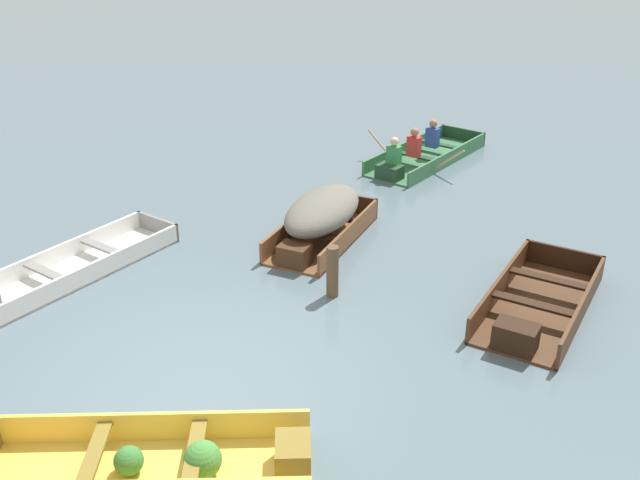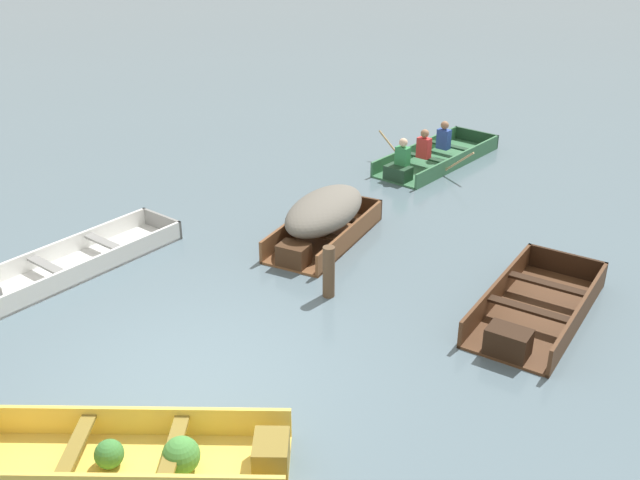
{
  "view_description": "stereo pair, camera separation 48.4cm",
  "coord_description": "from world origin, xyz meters",
  "px_view_note": "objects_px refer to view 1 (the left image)",
  "views": [
    {
      "loc": [
        2.9,
        -6.56,
        5.32
      ],
      "look_at": [
        0.7,
        3.53,
        0.35
      ],
      "focal_mm": 40.0,
      "sensor_mm": 36.0,
      "label": 1
    },
    {
      "loc": [
        3.37,
        -6.44,
        5.32
      ],
      "look_at": [
        0.7,
        3.53,
        0.35
      ],
      "focal_mm": 40.0,
      "sensor_mm": 36.0,
      "label": 2
    }
  ],
  "objects_px": {
    "rowboat_green_with_crew": "(422,155)",
    "dinghy_yellow_foreground": "(165,464)",
    "skiff_dark_varnish_near_moored": "(537,306)",
    "skiff_white_mid_moored": "(68,270)",
    "skiff_wooden_brown_far_moored": "(322,215)",
    "mooring_post": "(332,272)"
  },
  "relations": [
    {
      "from": "rowboat_green_with_crew",
      "to": "dinghy_yellow_foreground",
      "type": "bearing_deg",
      "value": -99.73
    },
    {
      "from": "skiff_dark_varnish_near_moored",
      "to": "skiff_white_mid_moored",
      "type": "xyz_separation_m",
      "value": [
        -7.04,
        -0.39,
        -0.03
      ]
    },
    {
      "from": "skiff_wooden_brown_far_moored",
      "to": "rowboat_green_with_crew",
      "type": "relative_size",
      "value": 0.75
    },
    {
      "from": "skiff_dark_varnish_near_moored",
      "to": "mooring_post",
      "type": "height_order",
      "value": "mooring_post"
    },
    {
      "from": "dinghy_yellow_foreground",
      "to": "skiff_dark_varnish_near_moored",
      "type": "height_order",
      "value": "dinghy_yellow_foreground"
    },
    {
      "from": "dinghy_yellow_foreground",
      "to": "rowboat_green_with_crew",
      "type": "xyz_separation_m",
      "value": [
        1.72,
        10.06,
        0.04
      ]
    },
    {
      "from": "mooring_post",
      "to": "rowboat_green_with_crew",
      "type": "bearing_deg",
      "value": 82.76
    },
    {
      "from": "skiff_dark_varnish_near_moored",
      "to": "rowboat_green_with_crew",
      "type": "height_order",
      "value": "rowboat_green_with_crew"
    },
    {
      "from": "skiff_wooden_brown_far_moored",
      "to": "mooring_post",
      "type": "xyz_separation_m",
      "value": [
        0.54,
        -1.8,
        -0.08
      ]
    },
    {
      "from": "dinghy_yellow_foreground",
      "to": "rowboat_green_with_crew",
      "type": "bearing_deg",
      "value": 80.27
    },
    {
      "from": "skiff_white_mid_moored",
      "to": "mooring_post",
      "type": "relative_size",
      "value": 4.47
    },
    {
      "from": "rowboat_green_with_crew",
      "to": "mooring_post",
      "type": "distance_m",
      "value": 6.19
    },
    {
      "from": "skiff_wooden_brown_far_moored",
      "to": "mooring_post",
      "type": "relative_size",
      "value": 3.36
    },
    {
      "from": "mooring_post",
      "to": "skiff_dark_varnish_near_moored",
      "type": "bearing_deg",
      "value": 1.97
    },
    {
      "from": "mooring_post",
      "to": "dinghy_yellow_foreground",
      "type": "bearing_deg",
      "value": -103.53
    },
    {
      "from": "dinghy_yellow_foreground",
      "to": "rowboat_green_with_crew",
      "type": "height_order",
      "value": "rowboat_green_with_crew"
    },
    {
      "from": "skiff_dark_varnish_near_moored",
      "to": "mooring_post",
      "type": "bearing_deg",
      "value": -178.03
    },
    {
      "from": "skiff_white_mid_moored",
      "to": "mooring_post",
      "type": "xyz_separation_m",
      "value": [
        4.12,
        0.29,
        0.29
      ]
    },
    {
      "from": "skiff_wooden_brown_far_moored",
      "to": "skiff_white_mid_moored",
      "type": "bearing_deg",
      "value": -149.72
    },
    {
      "from": "dinghy_yellow_foreground",
      "to": "skiff_dark_varnish_near_moored",
      "type": "relative_size",
      "value": 1.16
    },
    {
      "from": "skiff_wooden_brown_far_moored",
      "to": "dinghy_yellow_foreground",
      "type": "bearing_deg",
      "value": -94.02
    },
    {
      "from": "mooring_post",
      "to": "skiff_wooden_brown_far_moored",
      "type": "bearing_deg",
      "value": 106.83
    }
  ]
}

